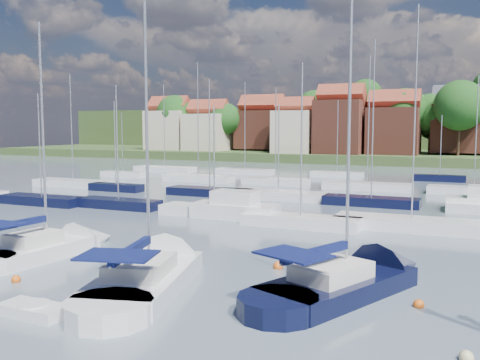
% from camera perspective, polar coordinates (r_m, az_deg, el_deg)
% --- Properties ---
extents(ground, '(260.00, 260.00, 0.00)m').
position_cam_1_polar(ground, '(60.38, 12.01, -1.39)').
color(ground, '#4D5C69').
rests_on(ground, ground).
extents(sailboat_left, '(3.60, 10.59, 14.19)m').
position_cam_1_polar(sailboat_left, '(33.04, -19.01, -6.85)').
color(sailboat_left, silver).
rests_on(sailboat_left, ground).
extents(sailboat_centre, '(6.66, 13.44, 17.58)m').
position_cam_1_polar(sailboat_centre, '(26.70, -8.83, -9.61)').
color(sailboat_centre, silver).
rests_on(sailboat_centre, ground).
extents(sailboat_navy, '(7.79, 12.60, 17.01)m').
position_cam_1_polar(sailboat_navy, '(25.49, 12.61, -10.42)').
color(sailboat_navy, black).
rests_on(sailboat_navy, ground).
extents(tender, '(2.82, 1.36, 0.60)m').
position_cam_1_polar(tender, '(22.95, -21.16, -12.82)').
color(tender, silver).
rests_on(tender, ground).
extents(buoy_c, '(0.45, 0.45, 0.45)m').
position_cam_1_polar(buoy_c, '(28.04, -22.77, -9.98)').
color(buoy_c, '#D85914').
rests_on(buoy_c, ground).
extents(buoy_d, '(0.41, 0.41, 0.41)m').
position_cam_1_polar(buoy_d, '(22.47, -12.30, -13.59)').
color(buoy_d, beige).
rests_on(buoy_d, ground).
extents(buoy_e, '(0.53, 0.53, 0.53)m').
position_cam_1_polar(buoy_e, '(28.31, 4.09, -9.39)').
color(buoy_e, '#D85914').
rests_on(buoy_e, ground).
extents(buoy_f, '(0.47, 0.47, 0.47)m').
position_cam_1_polar(buoy_f, '(19.25, 22.97, -17.30)').
color(buoy_f, beige).
rests_on(buoy_f, ground).
extents(buoy_g, '(0.46, 0.46, 0.46)m').
position_cam_1_polar(buoy_g, '(23.68, 18.52, -12.74)').
color(buoy_g, '#D85914').
rests_on(buoy_g, ground).
extents(marina_field, '(79.62, 41.41, 15.93)m').
position_cam_1_polar(marina_field, '(55.24, 12.91, -1.62)').
color(marina_field, silver).
rests_on(marina_field, ground).
extents(far_shore_town, '(212.46, 90.00, 22.27)m').
position_cam_1_polar(far_shore_town, '(151.68, 20.18, 4.37)').
color(far_shore_town, '#404F27').
rests_on(far_shore_town, ground).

